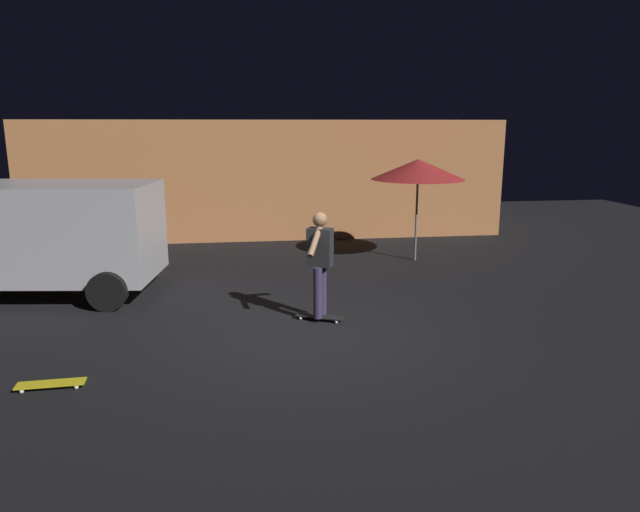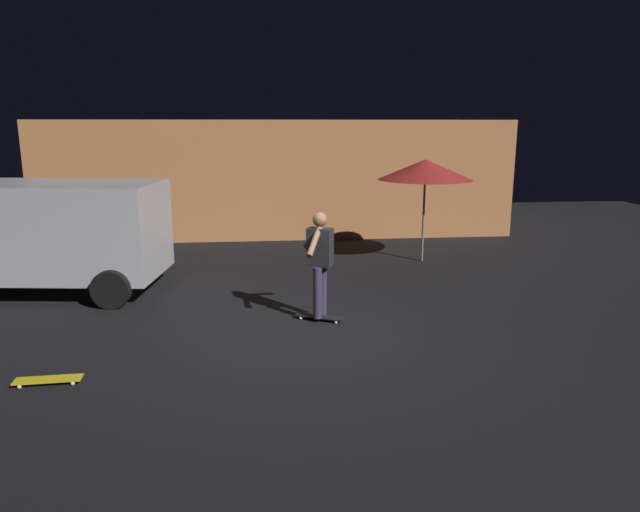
{
  "view_description": "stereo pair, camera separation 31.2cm",
  "coord_description": "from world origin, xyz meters",
  "px_view_note": "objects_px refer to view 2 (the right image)",
  "views": [
    {
      "loc": [
        -0.93,
        -8.17,
        3.06
      ],
      "look_at": [
        0.29,
        0.6,
        1.05
      ],
      "focal_mm": 32.71,
      "sensor_mm": 36.0,
      "label": 1
    },
    {
      "loc": [
        -0.62,
        -8.21,
        3.06
      ],
      "look_at": [
        0.29,
        0.6,
        1.05
      ],
      "focal_mm": 32.71,
      "sensor_mm": 36.0,
      "label": 2
    }
  ],
  "objects_px": {
    "parked_van": "(33,230)",
    "skater": "(320,257)",
    "skateboard_ridden": "(320,317)",
    "skateboard_spare": "(48,380)",
    "patio_umbrella": "(425,170)"
  },
  "relations": [
    {
      "from": "skateboard_spare",
      "to": "skater",
      "type": "bearing_deg",
      "value": 29.8
    },
    {
      "from": "skateboard_ridden",
      "to": "skateboard_spare",
      "type": "relative_size",
      "value": 1.0
    },
    {
      "from": "skater",
      "to": "skateboard_ridden",
      "type": "bearing_deg",
      "value": 116.57
    },
    {
      "from": "parked_van",
      "to": "patio_umbrella",
      "type": "relative_size",
      "value": 2.09
    },
    {
      "from": "parked_van",
      "to": "skateboard_ridden",
      "type": "bearing_deg",
      "value": -23.37
    },
    {
      "from": "skateboard_ridden",
      "to": "skater",
      "type": "xyz_separation_m",
      "value": [
        0.0,
        -0.0,
        0.98
      ]
    },
    {
      "from": "parked_van",
      "to": "skateboard_spare",
      "type": "xyz_separation_m",
      "value": [
        1.57,
        -4.19,
        -1.11
      ]
    },
    {
      "from": "skateboard_ridden",
      "to": "skater",
      "type": "height_order",
      "value": "skater"
    },
    {
      "from": "skateboard_spare",
      "to": "skater",
      "type": "height_order",
      "value": "skater"
    },
    {
      "from": "parked_van",
      "to": "skateboard_ridden",
      "type": "distance_m",
      "value": 5.63
    },
    {
      "from": "skateboard_spare",
      "to": "skater",
      "type": "xyz_separation_m",
      "value": [
        3.5,
        2.0,
        0.98
      ]
    },
    {
      "from": "patio_umbrella",
      "to": "skateboard_spare",
      "type": "xyz_separation_m",
      "value": [
        -6.24,
        -5.86,
        -2.02
      ]
    },
    {
      "from": "parked_van",
      "to": "skater",
      "type": "relative_size",
      "value": 2.88
    },
    {
      "from": "skater",
      "to": "patio_umbrella",
      "type": "bearing_deg",
      "value": 54.63
    },
    {
      "from": "parked_van",
      "to": "skater",
      "type": "bearing_deg",
      "value": -23.37
    }
  ]
}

